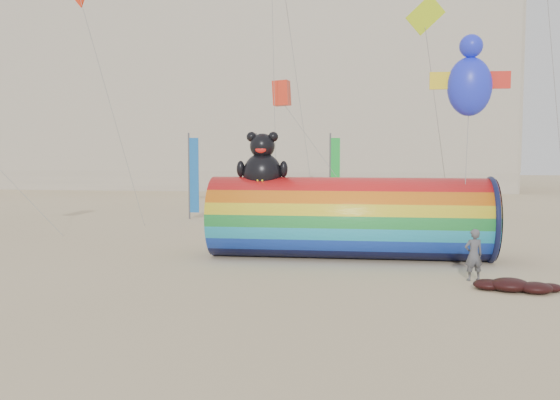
# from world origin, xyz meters

# --- Properties ---
(ground) EXTENTS (160.00, 160.00, 0.00)m
(ground) POSITION_xyz_m (0.00, 0.00, 0.00)
(ground) COLOR #CCB58C
(ground) RESTS_ON ground
(hotel_building) EXTENTS (60.40, 15.40, 20.60)m
(hotel_building) POSITION_xyz_m (-12.00, 45.95, 10.31)
(hotel_building) COLOR #B7AD99
(hotel_building) RESTS_ON ground
(windsock_assembly) EXTENTS (10.91, 3.32, 5.03)m
(windsock_assembly) POSITION_xyz_m (3.01, 3.19, 1.67)
(windsock_assembly) COLOR red
(windsock_assembly) RESTS_ON ground
(kite_handler) EXTENTS (0.71, 0.56, 1.70)m
(kite_handler) POSITION_xyz_m (7.12, -0.52, 0.85)
(kite_handler) COLOR #4E4E54
(kite_handler) RESTS_ON ground
(fabric_bundle) EXTENTS (2.62, 1.35, 0.41)m
(fabric_bundle) POSITION_xyz_m (8.15, -1.90, 0.17)
(fabric_bundle) COLOR #340B09
(fabric_bundle) RESTS_ON ground
(festival_banners) EXTENTS (9.06, 1.72, 5.20)m
(festival_banners) POSITION_xyz_m (-2.52, 16.38, 2.64)
(festival_banners) COLOR #59595E
(festival_banners) RESTS_ON ground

